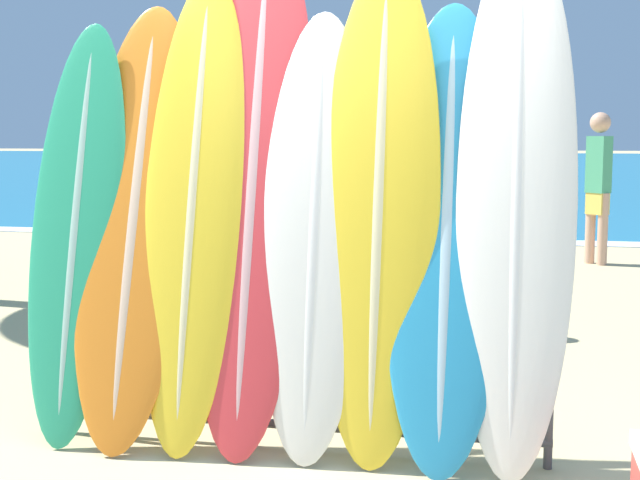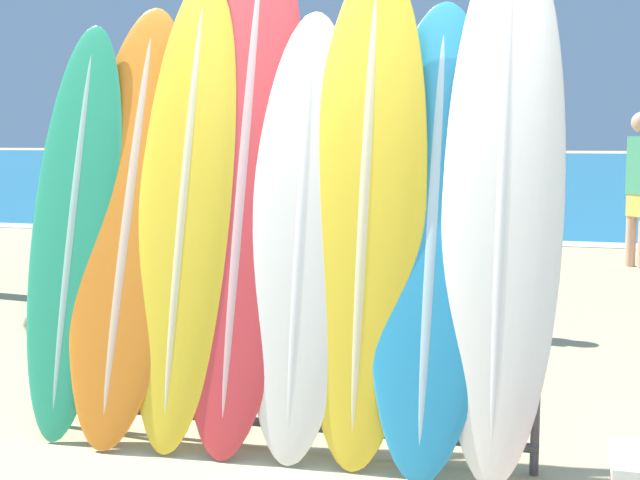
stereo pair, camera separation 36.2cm
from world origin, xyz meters
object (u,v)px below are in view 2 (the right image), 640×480
Objects in this scene: surfboard_slot_6 at (433,233)px; person_near_water at (391,181)px; surfboard_slot_4 at (302,233)px; person_mid_beach at (423,220)px; person_far_left at (639,183)px; person_far_right at (238,184)px; surfboard_slot_0 at (74,228)px; surfboard_slot_1 at (130,220)px; surfboard_slot_7 at (502,199)px; surfboard_rack at (273,349)px; surfboard_slot_3 at (243,186)px; surfboard_slot_2 at (186,207)px; surfboard_slot_5 at (365,209)px.

surfboard_slot_6 is 7.75m from person_near_water.
person_mid_beach is at bearing 87.84° from surfboard_slot_4.
person_far_right is (-4.62, -0.52, -0.05)m from person_far_left.
surfboard_slot_4 is at bearing -50.03° from person_near_water.
person_near_water is at bearing 89.55° from surfboard_slot_0.
person_mid_beach is (-0.50, 2.73, -0.20)m from surfboard_slot_6.
surfboard_slot_1 is 1.37× the size of person_mid_beach.
person_near_water is at bearing 98.58° from surfboard_slot_4.
surfboard_slot_0 is 0.96× the size of surfboard_slot_1.
surfboard_slot_1 is 7.55m from person_near_water.
surfboard_slot_6 is 1.31× the size of person_near_water.
person_far_left is 4.65m from person_far_right.
surfboard_slot_7 reaches higher than person_far_left.
person_far_left is (2.78, 6.64, -0.13)m from surfboard_slot_1.
surfboard_slot_7 reaches higher than surfboard_slot_4.
surfboard_slot_4 is 0.98× the size of surfboard_slot_6.
surfboard_rack is 0.58m from surfboard_slot_4.
person_far_right is at bearing 106.74° from surfboard_slot_1.
person_far_right is (-1.84, 6.12, -0.18)m from surfboard_slot_1.
surfboard_slot_4 is at bearing -12.37° from surfboard_slot_3.
person_mid_beach is 0.95× the size of person_far_right.
person_far_left is (3.02, -0.90, 0.07)m from person_near_water.
surfboard_slot_0 is 1.25× the size of person_far_right.
surfboard_slot_2 reaches higher than person_mid_beach.
surfboard_slot_1 is at bearing -175.97° from surfboard_slot_3.
surfboard_slot_3 is at bearing 117.12° from person_far_left.
surfboard_slot_3 is 1.20× the size of surfboard_slot_4.
person_mid_beach is at bearing 94.05° from surfboard_slot_5.
surfboard_slot_2 is 1.47× the size of person_mid_beach.
person_far_left is (0.97, 6.63, -0.27)m from surfboard_slot_7.
surfboard_slot_7 is 1.51× the size of person_near_water.
surfboard_slot_2 is 0.61m from surfboard_slot_4.
surfboard_slot_5 reaches higher than person_near_water.
person_near_water is at bearing 97.50° from surfboard_rack.
person_far_right is (-3.04, 6.13, -0.26)m from surfboard_slot_5.
person_far_right is (-2.15, 6.12, -0.25)m from surfboard_slot_2.
surfboard_slot_0 is at bearing 143.00° from person_far_right.
surfboard_slot_4 is at bearing 1.45° from surfboard_rack.
surfboard_slot_3 reaches higher than person_far_left.
surfboard_slot_3 reaches higher than surfboard_slot_2.
surfboard_slot_2 is 0.94× the size of surfboard_slot_7.
surfboard_slot_6 is at bearing -45.57° from person_near_water.
surfboard_slot_2 is 0.99× the size of surfboard_slot_5.
surfboard_slot_1 is 0.90m from surfboard_slot_4.
person_near_water is 0.93× the size of person_far_left.
surfboard_slot_0 reaches higher than person_far_left.
surfboard_slot_5 is at bearing 3.84° from surfboard_slot_4.
surfboard_slot_2 is 1.51m from surfboard_slot_7.
surfboard_slot_2 is at bearing -171.67° from surfboard_slot_3.
surfboard_rack is at bearing -3.98° from surfboard_slot_2.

